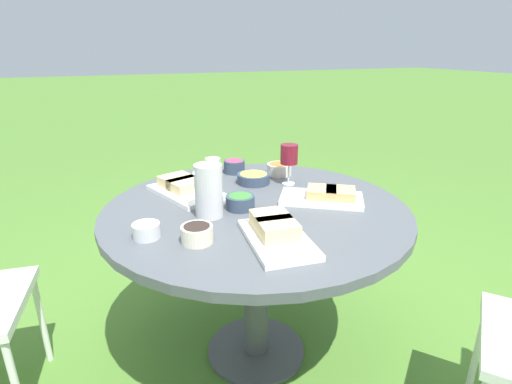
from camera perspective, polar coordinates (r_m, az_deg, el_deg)
ground_plane at (r=2.00m, az=-0.00°, el=-21.73°), size 40.00×40.00×0.00m
dining_table at (r=1.65m, az=-0.00°, el=-5.29°), size 1.22×1.22×0.73m
water_pitcher at (r=1.49m, az=-6.79°, el=0.20°), size 0.11×0.10×0.20m
wine_glass at (r=1.83m, az=4.75°, el=5.23°), size 0.08×0.08×0.19m
platter_bread_main at (r=1.67m, az=9.93°, el=-0.57°), size 0.38×0.34×0.06m
platter_charcuterie at (r=1.33m, az=2.83°, el=-5.62°), size 0.22×0.35×0.07m
platter_sandwich_side at (r=1.77m, az=-10.26°, el=0.64°), size 0.30×0.39×0.06m
bowl_fries at (r=1.87m, az=-0.35°, el=2.05°), size 0.15×0.15×0.05m
bowl_salad at (r=1.57m, az=-2.28°, el=-1.32°), size 0.11×0.11×0.06m
bowl_olives at (r=1.32m, az=-8.43°, el=-5.83°), size 0.11×0.11×0.06m
bowl_dip_red at (r=2.03m, az=-3.11°, el=3.76°), size 0.11×0.11×0.07m
bowl_dip_cream at (r=1.39m, az=-15.42°, el=-5.22°), size 0.09×0.09×0.05m
bowl_roasted_veg at (r=2.00m, az=3.35°, el=3.37°), size 0.12×0.12×0.06m
cup_water_near at (r=2.01m, az=-6.18°, el=3.69°), size 0.08×0.08×0.08m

